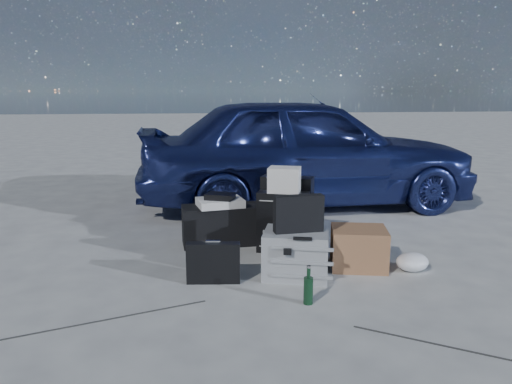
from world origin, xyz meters
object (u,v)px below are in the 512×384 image
Objects in this scene: car at (305,151)px; suitcase_right at (283,222)px; pelican_case at (296,254)px; cardboard_box at (359,248)px; briefcase at (213,263)px; suitcase_left at (287,209)px; green_bottle at (308,286)px; duffel_bag at (222,225)px.

suitcase_right is at bearing 159.01° from car.
pelican_case is 0.57m from cardboard_box.
suitcase_left is (0.77, 0.99, 0.16)m from briefcase.
pelican_case reaches higher than green_bottle.
suitcase_left is at bearing 118.81° from cardboard_box.
green_bottle is (-0.14, -1.47, -0.19)m from suitcase_left.
suitcase_right is 2.13× the size of green_bottle.
car is at bearing 69.30° from briefcase.
briefcase is 1.26m from suitcase_left.
cardboard_box is at bearing 15.18° from briefcase.
suitcase_right is 1.15m from green_bottle.
suitcase_right is at bearing 87.91° from green_bottle.
suitcase_left reaches higher than suitcase_right.
suitcase_right is 0.63m from duffel_bag.
cardboard_box is 1.70× the size of green_bottle.
pelican_case is at bearing 86.76° from green_bottle.
green_bottle is (0.49, -1.47, -0.06)m from duffel_bag.
pelican_case is 1.92× the size of green_bottle.
pelican_case is (-0.63, -2.41, -0.52)m from car.
suitcase_right is at bearing 138.30° from cardboard_box.
cardboard_box is (1.21, 0.18, 0.01)m from briefcase.
duffel_bag is 1.35m from cardboard_box.
duffel_bag is (-1.15, -1.49, -0.52)m from car.
duffel_bag is (-0.63, -0.00, -0.13)m from suitcase_left.
suitcase_left is 1.15× the size of suitcase_right.
cardboard_box reaches higher than green_bottle.
cardboard_box is 0.88m from green_bottle.
pelican_case is at bearing -168.06° from cardboard_box.
pelican_case reaches higher than cardboard_box.
pelican_case is 1.06m from duffel_bag.
car reaches higher than duffel_bag.
car is at bearing 48.32° from duffel_bag.
cardboard_box is (0.45, -0.81, -0.15)m from suitcase_left.
briefcase is at bearing -103.01° from suitcase_left.
duffel_bag is at bearing 140.16° from car.
car reaches higher than cardboard_box.
pelican_case is at bearing -64.51° from duffel_bag.
briefcase is at bearing -101.61° from duffel_bag.
green_bottle is at bearing -75.36° from duffel_bag.
car is 6.48× the size of suitcase_left.
cardboard_box is (0.54, -0.49, -0.11)m from suitcase_right.
cardboard_box is at bearing -40.74° from duffel_bag.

